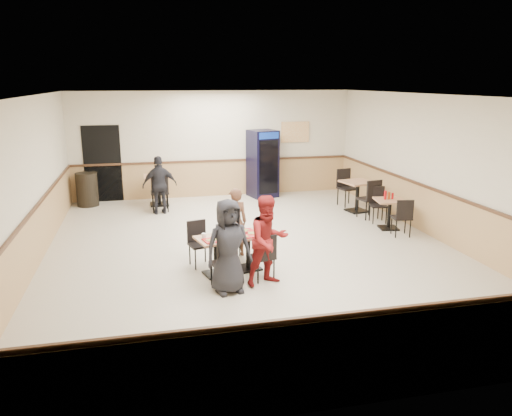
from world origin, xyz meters
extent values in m
plane|color=beige|center=(0.00, 0.00, 0.00)|extent=(10.00, 10.00, 0.00)
plane|color=silver|center=(0.00, 0.00, 3.00)|extent=(10.00, 10.00, 0.00)
plane|color=beige|center=(0.00, 5.00, 1.50)|extent=(8.00, 0.00, 8.00)
plane|color=beige|center=(0.00, -5.00, 1.50)|extent=(8.00, 0.00, 8.00)
plane|color=beige|center=(-4.00, 0.00, 1.50)|extent=(0.00, 10.00, 10.00)
plane|color=beige|center=(4.00, 0.00, 1.50)|extent=(0.00, 10.00, 10.00)
cube|color=tan|center=(0.00, 4.99, 0.50)|extent=(7.98, 0.03, 1.00)
cube|color=tan|center=(3.98, 0.00, 0.50)|extent=(0.03, 9.98, 1.00)
cube|color=#472B19|center=(0.00, 4.97, 1.03)|extent=(7.98, 0.04, 0.06)
cube|color=black|center=(-3.10, 4.98, 1.05)|extent=(1.00, 0.02, 2.10)
cube|color=orange|center=(2.40, 4.96, 1.80)|extent=(0.85, 0.02, 0.60)
cube|color=black|center=(-0.89, -1.10, 0.02)|extent=(0.48, 0.48, 0.04)
cylinder|color=black|center=(-0.89, -1.10, 0.34)|extent=(0.08, 0.08, 0.60)
cube|color=tan|center=(-0.89, -1.10, 0.64)|extent=(0.75, 0.75, 0.04)
cube|color=black|center=(-0.29, -0.96, 0.02)|extent=(0.48, 0.48, 0.04)
cylinder|color=black|center=(-0.29, -0.96, 0.34)|extent=(0.08, 0.08, 0.60)
cube|color=tan|center=(-0.29, -0.96, 0.64)|extent=(0.75, 0.75, 0.04)
imported|color=black|center=(-0.79, -1.85, 0.76)|extent=(0.82, 0.62, 1.52)
imported|color=maroon|center=(-0.11, -1.69, 0.75)|extent=(0.87, 0.76, 1.50)
imported|color=brown|center=(-0.38, -0.21, 0.66)|extent=(0.50, 0.34, 1.32)
imported|color=black|center=(-1.64, 3.29, 0.73)|extent=(0.89, 0.45, 1.46)
cube|color=#B70C0D|center=(-0.35, -0.86, 0.67)|extent=(0.46, 0.38, 0.02)
cube|color=#B70C0D|center=(-0.25, -1.09, 0.67)|extent=(0.46, 0.38, 0.02)
cube|color=#B70C0D|center=(-0.90, -1.22, 0.67)|extent=(0.46, 0.38, 0.02)
cylinder|color=white|center=(-0.95, -1.23, 0.67)|extent=(0.20, 0.20, 0.01)
cube|color=gold|center=(-0.95, -1.23, 0.68)|extent=(0.27, 0.25, 0.02)
cylinder|color=white|center=(-0.46, -1.18, 0.67)|extent=(0.20, 0.20, 0.01)
cube|color=gold|center=(-0.46, -1.18, 0.68)|extent=(0.27, 0.22, 0.02)
cylinder|color=white|center=(-0.63, -1.21, 0.67)|extent=(0.20, 0.20, 0.01)
cube|color=gold|center=(-0.63, -1.21, 0.68)|extent=(0.23, 0.15, 0.02)
cylinder|color=white|center=(-0.36, -0.84, 0.67)|extent=(0.20, 0.20, 0.01)
cube|color=gold|center=(-0.36, -0.84, 0.68)|extent=(0.26, 0.27, 0.02)
cylinder|color=white|center=(-0.18, -1.02, 0.67)|extent=(0.20, 0.20, 0.01)
cube|color=gold|center=(-0.18, -1.02, 0.68)|extent=(0.25, 0.19, 0.02)
cylinder|color=white|center=(-0.96, -1.35, 0.71)|extent=(0.07, 0.07, 0.09)
cylinder|color=white|center=(-0.81, -1.04, 0.71)|extent=(0.07, 0.07, 0.09)
cylinder|color=white|center=(-0.78, -1.33, 0.71)|extent=(0.07, 0.07, 0.09)
cylinder|color=white|center=(-1.08, -1.06, 0.71)|extent=(0.07, 0.07, 0.09)
cylinder|color=silver|center=(-0.48, -1.01, 0.72)|extent=(0.07, 0.07, 0.12)
cylinder|color=silver|center=(-0.55, -0.98, 0.72)|extent=(0.07, 0.07, 0.12)
cylinder|color=silver|center=(-0.52, -1.10, 0.72)|extent=(0.07, 0.07, 0.12)
ellipsoid|color=silver|center=(-0.56, -1.04, 0.71)|extent=(0.13, 0.13, 0.09)
cube|color=black|center=(3.34, 0.77, 0.02)|extent=(0.47, 0.47, 0.04)
cylinder|color=black|center=(3.34, 0.77, 0.34)|extent=(0.08, 0.08, 0.62)
cube|color=tan|center=(3.34, 0.77, 0.66)|extent=(0.73, 0.73, 0.04)
cube|color=black|center=(3.28, 2.36, 0.02)|extent=(0.56, 0.56, 0.04)
cylinder|color=black|center=(3.28, 2.36, 0.40)|extent=(0.09, 0.09, 0.72)
cube|color=tan|center=(3.28, 2.36, 0.77)|extent=(0.87, 0.87, 0.04)
cylinder|color=#B30C10|center=(3.24, 0.82, 0.78)|extent=(0.06, 0.06, 0.20)
cylinder|color=#A84316|center=(3.33, 0.82, 0.76)|extent=(0.06, 0.06, 0.17)
cylinder|color=#B30C10|center=(3.42, 0.82, 0.75)|extent=(0.05, 0.05, 0.14)
cube|color=black|center=(-1.64, 4.20, 0.02)|extent=(0.49, 0.49, 0.04)
cylinder|color=black|center=(-1.64, 4.20, 0.41)|extent=(0.10, 0.10, 0.73)
cube|color=tan|center=(-1.64, 4.20, 0.78)|extent=(0.76, 0.76, 0.04)
cube|color=black|center=(1.33, 4.60, 0.96)|extent=(0.88, 0.86, 1.91)
cube|color=black|center=(1.42, 4.25, 0.91)|extent=(0.57, 0.16, 1.51)
cube|color=#0D2E98|center=(1.42, 4.24, 1.79)|extent=(0.59, 0.17, 0.18)
cylinder|color=black|center=(-3.51, 4.55, 0.45)|extent=(0.57, 0.57, 0.89)
camera|label=1|loc=(-2.03, -9.15, 3.28)|focal=35.00mm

